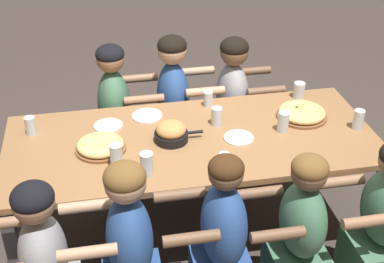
% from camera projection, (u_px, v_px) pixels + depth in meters
% --- Properties ---
extents(ground_plane, '(18.00, 18.00, 0.00)m').
position_uv_depth(ground_plane, '(192.00, 234.00, 3.75)').
color(ground_plane, '#423833').
rests_on(ground_plane, ground).
extents(dining_table, '(2.31, 0.98, 0.79)m').
position_uv_depth(dining_table, '(192.00, 148.00, 3.38)').
color(dining_table, '#996B42').
rests_on(dining_table, ground).
extents(pizza_board_main, '(0.31, 0.31, 0.05)m').
position_uv_depth(pizza_board_main, '(100.00, 146.00, 3.21)').
color(pizza_board_main, brown).
rests_on(pizza_board_main, dining_table).
extents(pizza_board_second, '(0.33, 0.33, 0.05)m').
position_uv_depth(pizza_board_second, '(302.00, 113.00, 3.55)').
color(pizza_board_second, brown).
rests_on(pizza_board_second, dining_table).
extents(skillet_bowl, '(0.30, 0.21, 0.13)m').
position_uv_depth(skillet_bowl, '(171.00, 132.00, 3.28)').
color(skillet_bowl, black).
rests_on(skillet_bowl, dining_table).
extents(empty_plate_a, '(0.20, 0.20, 0.02)m').
position_uv_depth(empty_plate_a, '(147.00, 116.00, 3.56)').
color(empty_plate_a, white).
rests_on(empty_plate_a, dining_table).
extents(empty_plate_b, '(0.19, 0.19, 0.02)m').
position_uv_depth(empty_plate_b, '(239.00, 138.00, 3.33)').
color(empty_plate_b, white).
rests_on(empty_plate_b, dining_table).
extents(empty_plate_c, '(0.18, 0.18, 0.02)m').
position_uv_depth(empty_plate_c, '(108.00, 126.00, 3.45)').
color(empty_plate_c, white).
rests_on(empty_plate_c, dining_table).
extents(drinking_glass_a, '(0.07, 0.07, 0.13)m').
position_uv_depth(drinking_glass_a, '(358.00, 120.00, 3.41)').
color(drinking_glass_a, silver).
rests_on(drinking_glass_a, dining_table).
extents(drinking_glass_b, '(0.07, 0.07, 0.12)m').
position_uv_depth(drinking_glass_b, '(217.00, 116.00, 3.45)').
color(drinking_glass_b, silver).
rests_on(drinking_glass_b, dining_table).
extents(drinking_glass_c, '(0.06, 0.06, 0.11)m').
position_uv_depth(drinking_glass_c, '(208.00, 99.00, 3.66)').
color(drinking_glass_c, silver).
rests_on(drinking_glass_c, dining_table).
extents(drinking_glass_d, '(0.06, 0.06, 0.11)m').
position_uv_depth(drinking_glass_d, '(224.00, 162.00, 3.03)').
color(drinking_glass_d, silver).
rests_on(drinking_glass_d, dining_table).
extents(drinking_glass_e, '(0.07, 0.07, 0.13)m').
position_uv_depth(drinking_glass_e, '(283.00, 123.00, 3.38)').
color(drinking_glass_e, silver).
rests_on(drinking_glass_e, dining_table).
extents(drinking_glass_f, '(0.07, 0.07, 0.12)m').
position_uv_depth(drinking_glass_f, '(31.00, 126.00, 3.35)').
color(drinking_glass_f, silver).
rests_on(drinking_glass_f, dining_table).
extents(drinking_glass_g, '(0.08, 0.08, 0.14)m').
position_uv_depth(drinking_glass_g, '(147.00, 165.00, 2.98)').
color(drinking_glass_g, silver).
rests_on(drinking_glass_g, dining_table).
extents(drinking_glass_h, '(0.08, 0.08, 0.11)m').
position_uv_depth(drinking_glass_h, '(299.00, 91.00, 3.77)').
color(drinking_glass_h, silver).
rests_on(drinking_glass_h, dining_table).
extents(drinking_glass_i, '(0.07, 0.07, 0.15)m').
position_uv_depth(drinking_glass_i, '(116.00, 158.00, 3.04)').
color(drinking_glass_i, silver).
rests_on(drinking_glass_i, dining_table).
extents(diner_near_midright, '(0.51, 0.40, 1.07)m').
position_uv_depth(diner_near_midright, '(299.00, 243.00, 2.98)').
color(diner_near_midright, '#477556').
rests_on(diner_near_midright, ground).
extents(diner_far_midleft, '(0.51, 0.40, 1.17)m').
position_uv_depth(diner_far_midleft, '(116.00, 123.00, 3.99)').
color(diner_far_midleft, '#477556').
rests_on(diner_far_midleft, ground).
extents(diner_near_right, '(0.51, 0.40, 1.09)m').
position_uv_depth(diner_near_right, '(380.00, 231.00, 3.05)').
color(diner_near_right, '#477556').
rests_on(diner_near_right, ground).
extents(diner_far_center, '(0.51, 0.40, 1.20)m').
position_uv_depth(diner_far_center, '(174.00, 115.00, 4.05)').
color(diner_far_center, '#2D5193').
rests_on(diner_far_center, ground).
extents(diner_near_center, '(0.51, 0.40, 1.13)m').
position_uv_depth(diner_near_center, '(222.00, 251.00, 2.90)').
color(diner_near_center, '#2D5193').
rests_on(diner_near_center, ground).
extents(diner_near_midleft, '(0.51, 0.40, 1.15)m').
position_uv_depth(diner_near_midleft, '(131.00, 260.00, 2.81)').
color(diner_near_midleft, '#2D5193').
rests_on(diner_near_midleft, ground).
extents(diner_far_midright, '(0.51, 0.40, 1.15)m').
position_uv_depth(diner_far_midright, '(232.00, 112.00, 4.14)').
color(diner_far_midright, '#99999E').
rests_on(diner_far_midright, ground).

